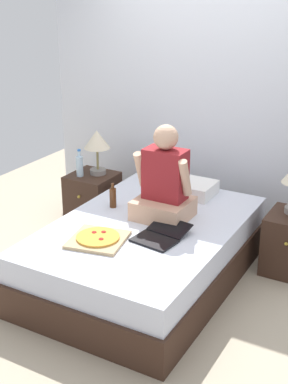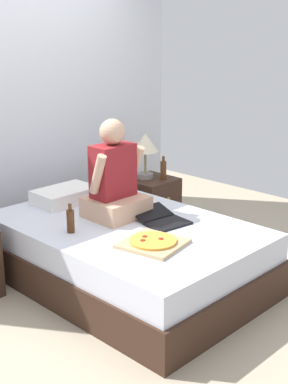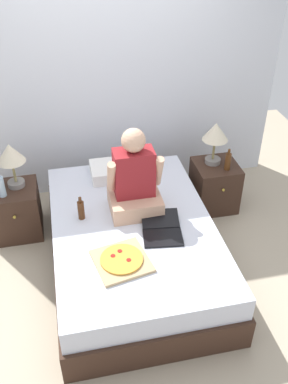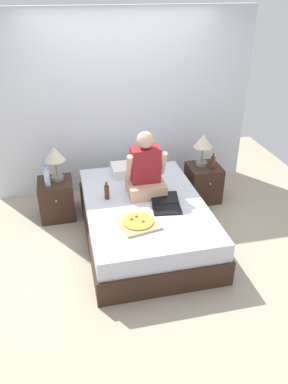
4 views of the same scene
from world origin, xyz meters
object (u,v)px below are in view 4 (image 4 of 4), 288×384
(nightstand_left, at_px, (57,199))
(beer_bottle, at_px, (213,162))
(lamp_on_right_nightstand, at_px, (203,143))
(lamp_on_left_nightstand, at_px, (55,156))
(laptop, at_px, (166,206))
(bed, at_px, (144,219))
(pizza_box, at_px, (138,223))
(nightstand_right, at_px, (203,183))
(beer_bottle_on_bed, at_px, (107,192))
(person_seated, at_px, (146,172))
(water_bottle, at_px, (47,177))

(nightstand_left, xyz_separation_m, beer_bottle, (2.11, -0.10, 0.35))
(lamp_on_right_nightstand, bearing_deg, lamp_on_left_nightstand, 180.00)
(laptop, bearing_deg, bed, 139.68)
(bed, bearing_deg, nightstand_left, 145.05)
(pizza_box, bearing_deg, nightstand_right, 44.15)
(nightstand_left, xyz_separation_m, pizza_box, (0.85, -1.16, 0.26))
(lamp_on_left_nightstand, bearing_deg, laptop, -38.34)
(beer_bottle, relative_size, laptop, 0.51)
(laptop, bearing_deg, pizza_box, -145.58)
(beer_bottle_on_bed, bearing_deg, lamp_on_left_nightstand, 132.88)
(bed, height_order, lamp_on_right_nightstand, lamp_on_right_nightstand)
(bed, bearing_deg, pizza_box, -111.16)
(lamp_on_left_nightstand, bearing_deg, nightstand_left, -128.62)
(lamp_on_left_nightstand, bearing_deg, beer_bottle, -4.15)
(nightstand_right, distance_m, person_seated, 1.21)
(nightstand_left, distance_m, beer_bottle_on_bed, 0.88)
(lamp_on_right_nightstand, relative_size, person_seated, 0.58)
(nightstand_right, distance_m, pizza_box, 1.68)
(nightstand_left, height_order, lamp_on_right_nightstand, lamp_on_right_nightstand)
(lamp_on_right_nightstand, bearing_deg, water_bottle, -176.16)
(nightstand_left, xyz_separation_m, lamp_on_right_nightstand, (2.01, 0.05, 0.59))
(beer_bottle, bearing_deg, beer_bottle_on_bed, -163.22)
(person_seated, distance_m, beer_bottle_on_bed, 0.52)
(nightstand_right, xyz_separation_m, pizza_box, (-1.19, -1.16, 0.26))
(nightstand_left, bearing_deg, person_seated, -25.69)
(person_seated, relative_size, beer_bottle_on_bed, 3.55)
(bed, distance_m, beer_bottle_on_bed, 0.56)
(lamp_on_left_nightstand, height_order, beer_bottle, lamp_on_left_nightstand)
(lamp_on_left_nightstand, height_order, person_seated, person_seated)
(laptop, bearing_deg, water_bottle, 148.54)
(beer_bottle, bearing_deg, nightstand_left, 177.29)
(laptop, xyz_separation_m, beer_bottle_on_bed, (-0.63, 0.34, 0.07))
(bed, xyz_separation_m, laptop, (0.21, -0.18, 0.27))
(bed, bearing_deg, laptop, -40.32)
(nightstand_left, height_order, beer_bottle, beer_bottle)
(water_bottle, relative_size, beer_bottle_on_bed, 1.25)
(nightstand_right, height_order, lamp_on_right_nightstand, lamp_on_right_nightstand)
(lamp_on_left_nightstand, xyz_separation_m, laptop, (1.19, -0.94, -0.32))
(water_bottle, height_order, nightstand_right, water_bottle)
(nightstand_right, relative_size, lamp_on_right_nightstand, 1.15)
(bed, distance_m, person_seated, 0.58)
(beer_bottle, distance_m, pizza_box, 1.65)
(laptop, bearing_deg, beer_bottle_on_bed, 151.79)
(water_bottle, bearing_deg, pizza_box, -48.98)
(water_bottle, relative_size, person_seated, 0.35)
(bed, xyz_separation_m, beer_bottle_on_bed, (-0.42, 0.16, 0.35))
(beer_bottle, xyz_separation_m, pizza_box, (-1.26, -1.06, -0.09))
(pizza_box, bearing_deg, laptop, 34.42)
(nightstand_right, bearing_deg, person_seated, -151.69)
(lamp_on_right_nightstand, bearing_deg, bed, -142.38)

